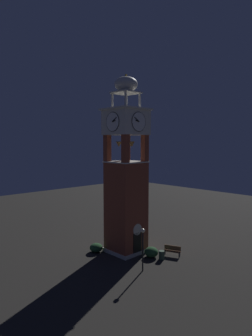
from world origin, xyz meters
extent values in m
plane|color=#2A2925|center=(0.00, 0.00, 0.00)|extent=(80.00, 80.00, 0.00)
cube|color=brown|center=(0.00, 0.00, 4.43)|extent=(3.13, 3.13, 8.86)
cube|color=silver|center=(0.00, 0.00, 0.17)|extent=(3.33, 3.33, 0.35)
cube|color=black|center=(0.00, -1.58, 1.15)|extent=(1.10, 0.04, 2.20)
cylinder|color=silver|center=(0.00, -1.58, 2.55)|extent=(1.10, 0.04, 1.10)
cube|color=brown|center=(-1.29, -1.29, 10.19)|extent=(0.56, 0.56, 2.66)
cube|color=brown|center=(1.29, -1.29, 10.19)|extent=(0.56, 0.56, 2.66)
cube|color=brown|center=(-1.29, 1.29, 10.19)|extent=(0.56, 0.56, 2.66)
cube|color=brown|center=(1.29, 1.29, 10.19)|extent=(0.56, 0.56, 2.66)
cube|color=silver|center=(0.00, 0.00, 8.92)|extent=(3.29, 3.29, 0.12)
cone|color=brown|center=(0.70, 0.05, 10.64)|extent=(0.59, 0.59, 0.45)
cone|color=brown|center=(0.10, 0.70, 10.64)|extent=(0.41, 0.41, 0.51)
cone|color=brown|center=(-0.60, 0.37, 10.64)|extent=(0.58, 0.58, 0.53)
cone|color=brown|center=(-0.59, -0.39, 10.64)|extent=(0.38, 0.38, 0.40)
cone|color=brown|center=(0.11, -0.70, 10.64)|extent=(0.53, 0.53, 0.53)
cube|color=silver|center=(0.00, 0.00, 12.70)|extent=(3.37, 3.37, 2.36)
cylinder|color=white|center=(0.00, -1.71, 12.70)|extent=(1.79, 0.05, 1.79)
torus|color=black|center=(0.00, -1.71, 12.70)|extent=(1.82, 0.06, 1.82)
cube|color=black|center=(-0.22, -1.77, 12.76)|extent=(0.46, 0.03, 0.20)
cube|color=black|center=(-0.30, -1.77, 12.89)|extent=(0.64, 0.03, 0.43)
cylinder|color=white|center=(0.00, 1.71, 12.70)|extent=(1.79, 0.05, 1.79)
torus|color=black|center=(0.00, 1.71, 12.70)|extent=(1.82, 0.06, 1.82)
cube|color=black|center=(-0.22, 1.77, 12.76)|extent=(0.46, 0.03, 0.20)
cube|color=black|center=(-0.30, 1.77, 12.89)|extent=(0.64, 0.03, 0.43)
cylinder|color=white|center=(-1.71, 0.00, 12.70)|extent=(0.05, 1.79, 1.79)
torus|color=black|center=(-1.71, 0.00, 12.70)|extent=(0.06, 1.82, 1.82)
cube|color=black|center=(-1.77, -0.22, 12.76)|extent=(0.03, 0.46, 0.20)
cube|color=black|center=(-1.77, -0.30, 12.89)|extent=(0.03, 0.64, 0.43)
cylinder|color=white|center=(1.71, 0.00, 12.70)|extent=(0.05, 1.79, 1.79)
torus|color=black|center=(1.71, 0.00, 12.70)|extent=(0.06, 1.82, 1.82)
cube|color=black|center=(1.77, -0.22, 12.76)|extent=(0.03, 0.46, 0.20)
cube|color=black|center=(1.77, -0.30, 12.89)|extent=(0.03, 0.64, 0.43)
cube|color=silver|center=(0.00, 0.00, 13.96)|extent=(3.73, 3.73, 0.16)
cylinder|color=silver|center=(-0.93, -0.93, 14.76)|extent=(0.22, 0.22, 1.43)
cylinder|color=silver|center=(0.93, -0.93, 14.76)|extent=(0.22, 0.22, 1.43)
cylinder|color=silver|center=(-0.93, 0.93, 14.76)|extent=(0.22, 0.22, 1.43)
cylinder|color=silver|center=(0.93, 0.93, 14.76)|extent=(0.22, 0.22, 1.43)
cube|color=silver|center=(0.00, 0.00, 15.53)|extent=(2.29, 2.29, 0.12)
ellipsoid|color=silver|center=(0.00, 0.00, 16.32)|extent=(2.21, 2.21, 1.44)
sphere|color=#B79338|center=(0.00, 0.00, 17.16)|extent=(0.24, 0.24, 0.24)
cube|color=brown|center=(2.37, -3.89, 0.45)|extent=(1.03, 1.64, 0.06)
cube|color=brown|center=(2.54, -3.82, 0.73)|extent=(0.67, 1.49, 0.44)
cube|color=#2D2D33|center=(2.65, -4.56, 0.21)|extent=(0.40, 0.23, 0.42)
cube|color=#2D2D33|center=(2.08, -3.23, 0.21)|extent=(0.40, 0.23, 0.42)
cylinder|color=black|center=(-2.10, -4.26, 1.65)|extent=(0.12, 0.12, 3.29)
sphere|color=#F9EFCC|center=(-2.10, -4.26, 3.47)|extent=(0.36, 0.36, 0.36)
cylinder|color=#38513D|center=(1.00, -3.75, 0.40)|extent=(0.52, 0.52, 0.80)
ellipsoid|color=#28562D|center=(0.73, -2.71, 0.48)|extent=(1.29, 1.29, 0.95)
ellipsoid|color=#28562D|center=(-2.25, 1.93, 0.42)|extent=(1.27, 1.27, 0.85)
ellipsoid|color=#28562D|center=(3.90, 2.67, 0.50)|extent=(0.99, 0.99, 1.00)
camera|label=1|loc=(-19.70, -20.81, 10.74)|focal=31.67mm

